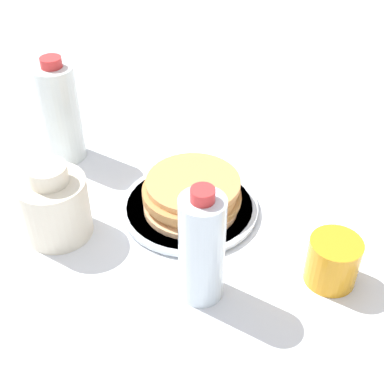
# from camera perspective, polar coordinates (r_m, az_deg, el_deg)

# --- Properties ---
(ground_plane) EXTENTS (4.00, 4.00, 0.00)m
(ground_plane) POSITION_cam_1_polar(r_m,az_deg,el_deg) (0.91, 0.14, -2.95)
(ground_plane) COLOR white
(plate) EXTENTS (0.24, 0.24, 0.01)m
(plate) POSITION_cam_1_polar(r_m,az_deg,el_deg) (0.93, 0.00, -1.57)
(plate) COLOR silver
(plate) RESTS_ON ground_plane
(pancake_stack) EXTENTS (0.18, 0.17, 0.05)m
(pancake_stack) POSITION_cam_1_polar(r_m,az_deg,el_deg) (0.91, 0.01, -0.20)
(pancake_stack) COLOR #E1AA77
(pancake_stack) RESTS_ON plate
(juice_glass) EXTENTS (0.08, 0.08, 0.08)m
(juice_glass) POSITION_cam_1_polar(r_m,az_deg,el_deg) (0.82, 14.79, -7.14)
(juice_glass) COLOR orange
(juice_glass) RESTS_ON ground_plane
(cream_jug) EXTENTS (0.11, 0.11, 0.13)m
(cream_jug) POSITION_cam_1_polar(r_m,az_deg,el_deg) (0.88, -14.45, -1.37)
(cream_jug) COLOR beige
(cream_jug) RESTS_ON ground_plane
(water_bottle_near) EXTENTS (0.08, 0.08, 0.21)m
(water_bottle_near) POSITION_cam_1_polar(r_m,az_deg,el_deg) (1.04, -13.90, 8.22)
(water_bottle_near) COLOR silver
(water_bottle_near) RESTS_ON ground_plane
(water_bottle_mid) EXTENTS (0.06, 0.06, 0.19)m
(water_bottle_mid) POSITION_cam_1_polar(r_m,az_deg,el_deg) (0.74, 1.05, -5.99)
(water_bottle_mid) COLOR silver
(water_bottle_mid) RESTS_ON ground_plane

